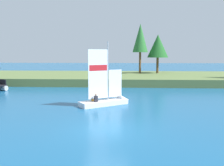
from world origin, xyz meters
name	(u,v)px	position (x,y,z in m)	size (l,w,h in m)	color
ground_plane	(106,130)	(0.00, 0.00, 0.00)	(200.00, 200.00, 0.00)	#195684
shore_bank	(119,78)	(0.00, 25.63, 0.52)	(80.00, 15.65, 1.03)	#5B703D
shoreline_tree_left	(140,38)	(3.39, 27.91, 6.73)	(2.50, 2.50, 8.06)	brown
shoreline_tree_midleft	(158,46)	(6.33, 28.67, 5.49)	(3.46, 3.46, 6.37)	brown
sailboat	(111,99)	(-0.20, 7.23, 0.43)	(4.50, 3.68, 5.64)	white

